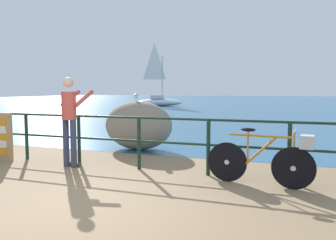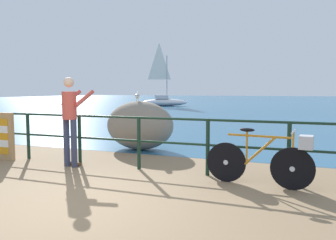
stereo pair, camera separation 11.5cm
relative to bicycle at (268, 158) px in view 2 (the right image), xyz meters
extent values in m
cube|color=#846B4C|center=(-2.42, 18.21, -0.51)|extent=(120.00, 120.00, 0.10)
cube|color=#285B7F|center=(-2.42, 46.75, -0.46)|extent=(120.00, 90.00, 0.01)
cylinder|color=black|center=(-5.14, 0.36, 0.05)|extent=(0.07, 0.07, 1.02)
cylinder|color=black|center=(-3.78, 0.36, 0.05)|extent=(0.07, 0.07, 1.02)
cylinder|color=black|center=(-2.42, 0.36, 0.05)|extent=(0.07, 0.07, 1.02)
cylinder|color=black|center=(-1.06, 0.36, 0.05)|extent=(0.07, 0.07, 1.02)
cylinder|color=black|center=(0.30, 0.36, 0.05)|extent=(0.07, 0.07, 1.02)
cylinder|color=black|center=(-2.42, 0.36, 0.54)|extent=(8.17, 0.04, 0.04)
cylinder|color=black|center=(-2.42, 0.36, 0.09)|extent=(8.17, 0.04, 0.04)
cylinder|color=black|center=(-0.67, 0.07, -0.13)|extent=(0.66, 0.10, 0.66)
cylinder|color=#B7BCC6|center=(-0.67, 0.07, -0.13)|extent=(0.09, 0.06, 0.08)
cylinder|color=black|center=(0.37, -0.04, -0.13)|extent=(0.66, 0.10, 0.66)
cylinder|color=#B7BCC6|center=(0.37, -0.04, -0.13)|extent=(0.09, 0.06, 0.08)
cylinder|color=#B27219|center=(-0.15, 0.01, 0.34)|extent=(0.99, 0.13, 0.04)
cylinder|color=#B27219|center=(-0.12, 0.01, 0.10)|extent=(0.50, 0.09, 0.50)
cylinder|color=#B27219|center=(-0.33, 0.03, 0.13)|extent=(0.03, 0.03, 0.53)
ellipsoid|color=black|center=(-0.33, 0.03, 0.43)|extent=(0.25, 0.12, 0.06)
cylinder|color=#B27219|center=(0.37, -0.04, 0.15)|extent=(0.03, 0.03, 0.57)
cylinder|color=#B7BCC6|center=(0.37, -0.04, 0.44)|extent=(0.08, 0.48, 0.03)
cube|color=#B7BCC6|center=(0.55, -0.05, 0.29)|extent=(0.22, 0.26, 0.20)
cylinder|color=#333851|center=(-3.89, 0.08, 0.01)|extent=(0.12, 0.12, 0.95)
ellipsoid|color=#513319|center=(-3.88, 0.14, -0.42)|extent=(0.14, 0.27, 0.08)
cylinder|color=#333851|center=(-3.69, 0.05, 0.01)|extent=(0.12, 0.12, 0.95)
ellipsoid|color=#513319|center=(-3.68, 0.11, -0.42)|extent=(0.14, 0.27, 0.08)
cylinder|color=#CC4C3F|center=(-3.79, 0.06, 0.76)|extent=(0.28, 0.28, 0.55)
sphere|color=beige|center=(-3.79, 0.06, 1.22)|extent=(0.20, 0.20, 0.20)
cylinder|color=#CC4C3F|center=(-3.93, 0.33, 0.90)|extent=(0.16, 0.52, 0.34)
cylinder|color=#CC4C3F|center=(-3.57, 0.27, 0.90)|extent=(0.16, 0.52, 0.34)
ellipsoid|color=gray|center=(-3.34, 2.33, 0.16)|extent=(1.80, 1.19, 1.25)
cylinder|color=gold|center=(-3.42, 2.30, 0.81)|extent=(0.01, 0.01, 0.06)
cylinder|color=gold|center=(-3.38, 2.32, 0.81)|extent=(0.01, 0.01, 0.06)
ellipsoid|color=white|center=(-3.40, 2.31, 0.91)|extent=(0.20, 0.28, 0.13)
ellipsoid|color=#9E9EA3|center=(-3.39, 2.29, 0.94)|extent=(0.20, 0.27, 0.06)
sphere|color=white|center=(-3.44, 2.42, 0.98)|extent=(0.08, 0.08, 0.08)
cone|color=gold|center=(-3.46, 2.47, 0.97)|extent=(0.04, 0.06, 0.02)
ellipsoid|color=white|center=(-11.54, 25.03, -0.11)|extent=(4.58, 2.64, 0.70)
cube|color=silver|center=(-11.83, 24.93, 0.42)|extent=(1.49, 1.17, 0.36)
cylinder|color=#B2B2B7|center=(-11.36, 25.09, 2.34)|extent=(0.10, 0.10, 4.20)
pyramid|color=white|center=(-12.07, 24.85, 3.92)|extent=(1.54, 0.57, 3.57)
camera|label=1|loc=(0.26, -5.41, 1.05)|focal=35.59mm
camera|label=2|loc=(0.37, -5.37, 1.05)|focal=35.59mm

